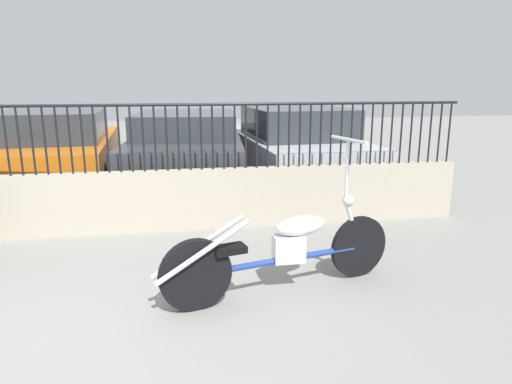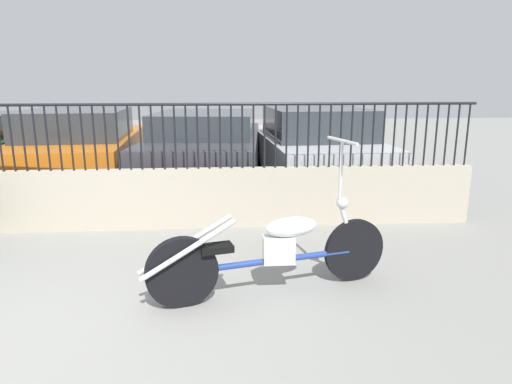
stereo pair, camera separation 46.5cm
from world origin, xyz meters
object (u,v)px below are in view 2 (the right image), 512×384
Objects in this scene: motorcycle_blue at (264,251)px; car_orange at (81,147)px; car_dark_grey at (207,148)px; car_silver at (313,145)px.

car_orange is (-2.93, 4.77, 0.29)m from motorcycle_blue.
motorcycle_blue is 5.61m from car_orange.
motorcycle_blue is at bearing -151.48° from car_orange.
car_orange reaches higher than car_dark_grey.
car_silver reaches higher than motorcycle_blue.
motorcycle_blue is 4.94m from car_silver.
car_silver is (1.39, 4.73, 0.30)m from motorcycle_blue.
car_orange is at bearing 86.83° from car_silver.
car_dark_grey is 2.02m from car_silver.
car_silver is at bearing -93.58° from car_orange.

